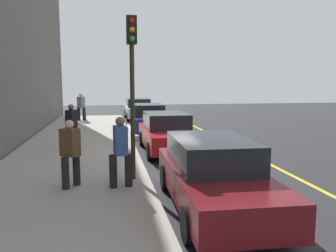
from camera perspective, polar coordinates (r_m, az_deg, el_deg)
ground_plane at (r=13.22m, az=-0.84°, el=-4.50°), size 56.00×56.00×0.00m
sidewalk at (r=13.10m, az=-15.28°, el=-4.54°), size 28.00×4.60×0.15m
lane_stripe_centre at (r=14.09m, az=12.15°, el=-3.91°), size 28.00×0.14×0.01m
snow_bank_curb at (r=18.09m, az=-5.63°, el=-0.95°), size 4.36×0.56×0.22m
parked_car_white at (r=25.06m, az=-4.99°, el=2.86°), size 4.30×1.92×1.51m
parked_car_navy at (r=18.72m, az=-3.31°, el=1.35°), size 4.46×1.97×1.51m
parked_car_red at (r=13.36m, az=-0.20°, el=-1.08°), size 4.37×1.91×1.51m
parked_car_maroon at (r=7.46m, az=7.57°, el=-7.96°), size 4.77×2.01×1.51m
pedestrian_blue_coat at (r=8.40m, az=-7.95°, el=-3.99°), size 0.50×0.57×1.74m
pedestrian_brown_coat at (r=8.66m, az=-16.05°, el=-4.14°), size 0.51×0.53×1.66m
pedestrian_black_coat at (r=13.63m, az=-15.85°, el=0.15°), size 0.54×0.55×1.73m
pedestrian_grey_coat at (r=23.54m, az=-14.34°, el=3.29°), size 0.59×0.56×1.85m
traffic_light_pole at (r=8.92m, az=-6.04°, el=9.25°), size 0.35×0.26×4.23m
rolling_suitcase at (r=23.94m, az=-13.84°, el=1.60°), size 0.34×0.22×0.85m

